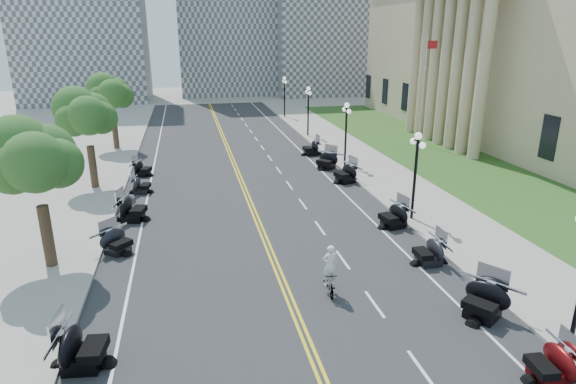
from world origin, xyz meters
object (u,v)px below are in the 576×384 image
cyclist_rider (330,250)px  flagpole (423,92)px  civic_building (561,47)px  motorcycle_n_3 (551,362)px  bicycle (329,282)px

cyclist_rider → flagpole: bearing=-123.3°
civic_building → cyclist_rider: bearing=-140.7°
motorcycle_n_3 → bicycle: 8.20m
motorcycle_n_3 → cyclist_rider: (-5.08, 6.44, 1.26)m
flagpole → bicycle: bearing=-123.3°
flagpole → cyclist_rider: (-16.30, -24.78, -3.08)m
flagpole → motorcycle_n_3: (-11.23, -31.23, -4.34)m
motorcycle_n_3 → civic_building: bearing=145.4°
bicycle → cyclist_rider: 1.41m
motorcycle_n_3 → bicycle: size_ratio=1.10×
cyclist_rider → bicycle: bearing=-0.0°
civic_building → bicycle: civic_building is taller
civic_building → flagpole: (-14.00, 0.00, -3.90)m
civic_building → cyclist_rider: civic_building is taller
cyclist_rider → civic_building: bearing=-140.7°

